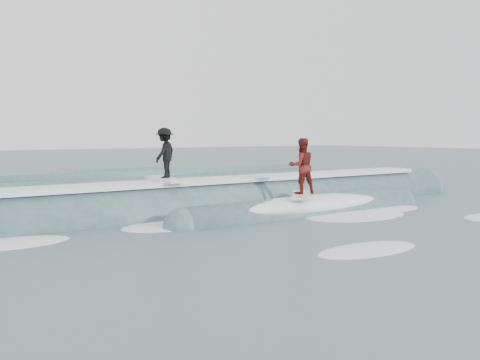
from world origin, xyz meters
TOP-DOWN VIEW (x-y plane):
  - ground at (0.00, 0.00)m, footprint 160.00×160.00m
  - breaking_wave at (0.32, 2.64)m, footprint 23.18×3.82m
  - surfer_black at (-2.13, 3.04)m, footprint 1.14×2.02m
  - surfer_red at (1.52, 0.84)m, footprint 1.73×1.87m
  - whitewater at (1.00, -0.22)m, footprint 15.26×7.17m
  - far_swells at (-2.67, 17.65)m, footprint 39.81×8.65m

SIDE VIEW (x-z plane):
  - ground at x=0.00m, z-range 0.00..0.00m
  - whitewater at x=1.00m, z-range -0.05..0.05m
  - far_swells at x=-2.67m, z-range -0.40..0.40m
  - breaking_wave at x=0.32m, z-range -0.99..1.08m
  - surfer_red at x=1.52m, z-range 0.54..2.38m
  - surfer_black at x=-2.13m, z-range 1.07..2.71m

